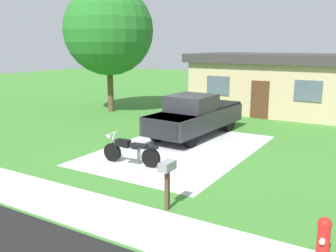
{
  "coord_description": "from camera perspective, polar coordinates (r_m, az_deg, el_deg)",
  "views": [
    {
      "loc": [
        6.95,
        -12.49,
        4.08
      ],
      "look_at": [
        -0.52,
        -0.08,
        0.9
      ],
      "focal_mm": 40.11,
      "sensor_mm": 36.0,
      "label": 1
    }
  ],
  "objects": [
    {
      "name": "neighbor_house",
      "position": [
        23.76,
        15.69,
        6.38
      ],
      "size": [
        9.6,
        5.6,
        3.5
      ],
      "color": "tan",
      "rests_on": "ground"
    },
    {
      "name": "ground_plane",
      "position": [
        14.87,
        1.86,
        -3.55
      ],
      "size": [
        80.0,
        80.0,
        0.0
      ],
      "primitive_type": "plane",
      "color": "#3E7F2E"
    },
    {
      "name": "mailbox",
      "position": [
        9.3,
        -0.12,
        -7.09
      ],
      "size": [
        0.26,
        0.48,
        1.26
      ],
      "color": "#4C3823",
      "rests_on": "ground"
    },
    {
      "name": "fire_hydrant",
      "position": [
        8.07,
        22.55,
        -15.55
      ],
      "size": [
        0.32,
        0.4,
        0.87
      ],
      "color": "red",
      "rests_on": "ground"
    },
    {
      "name": "shade_tree",
      "position": [
        23.16,
        -9.02,
        14.14
      ],
      "size": [
        5.3,
        5.3,
        7.51
      ],
      "color": "brown",
      "rests_on": "ground"
    },
    {
      "name": "driveway_pad",
      "position": [
        14.87,
        1.86,
        -3.54
      ],
      "size": [
        5.29,
        7.96,
        0.01
      ],
      "primitive_type": "cube",
      "color": "#BBBBBB",
      "rests_on": "ground"
    },
    {
      "name": "sidewalk_strip",
      "position": [
        10.35,
        -14.9,
        -11.25
      ],
      "size": [
        36.0,
        1.8,
        0.01
      ],
      "primitive_type": "cube",
      "color": "beige",
      "rests_on": "ground"
    },
    {
      "name": "pickup_truck",
      "position": [
        16.94,
        4.32,
        1.71
      ],
      "size": [
        2.33,
        5.73,
        1.9
      ],
      "color": "black",
      "rests_on": "ground"
    },
    {
      "name": "motorcycle",
      "position": [
        13.01,
        -5.69,
        -3.79
      ],
      "size": [
        2.21,
        0.7,
        1.09
      ],
      "color": "black",
      "rests_on": "ground"
    }
  ]
}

